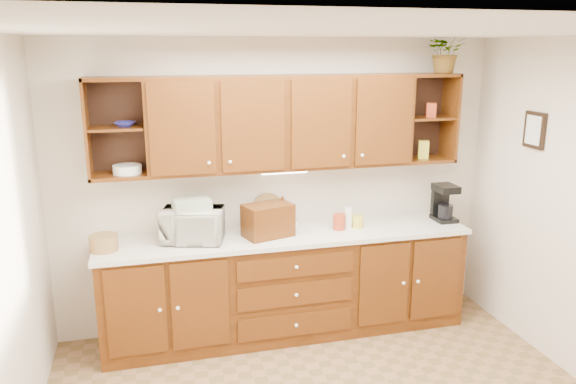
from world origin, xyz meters
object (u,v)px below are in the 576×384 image
microwave (193,225)px  bread_box (268,220)px  coffee_maker (444,203)px  potted_plant (446,51)px

microwave → bread_box: bearing=12.2°
bread_box → coffee_maker: size_ratio=1.17×
potted_plant → coffee_maker: bearing=-60.6°
microwave → coffee_maker: 2.33m
bread_box → potted_plant: 2.17m
microwave → potted_plant: 2.69m
potted_plant → bread_box: bearing=-175.9°
microwave → coffee_maker: (2.33, 0.02, 0.03)m
coffee_maker → potted_plant: size_ratio=0.91×
microwave → potted_plant: (2.29, 0.09, 1.40)m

